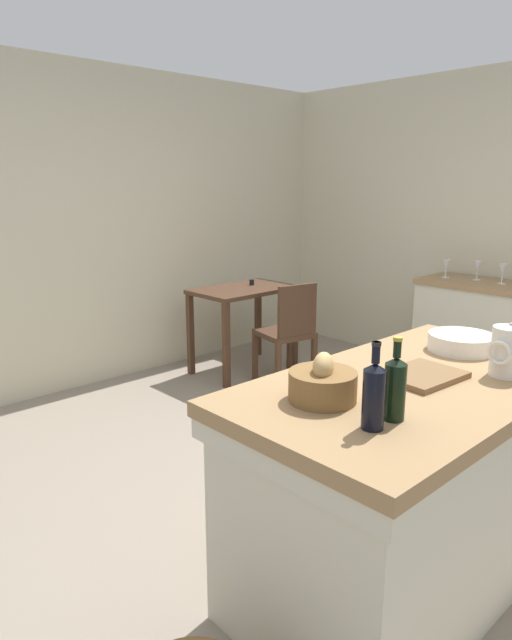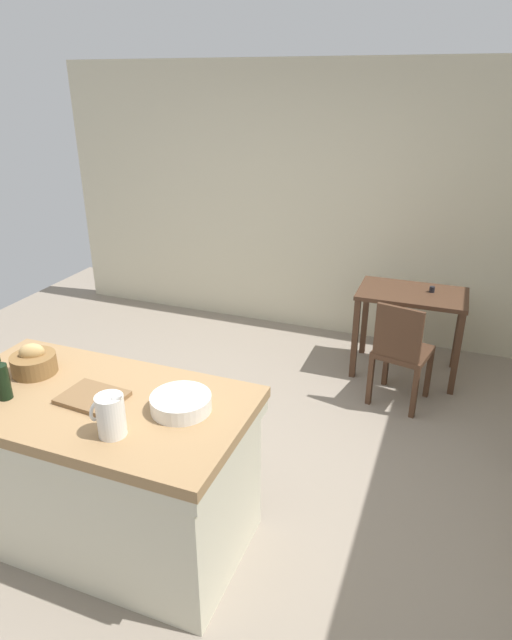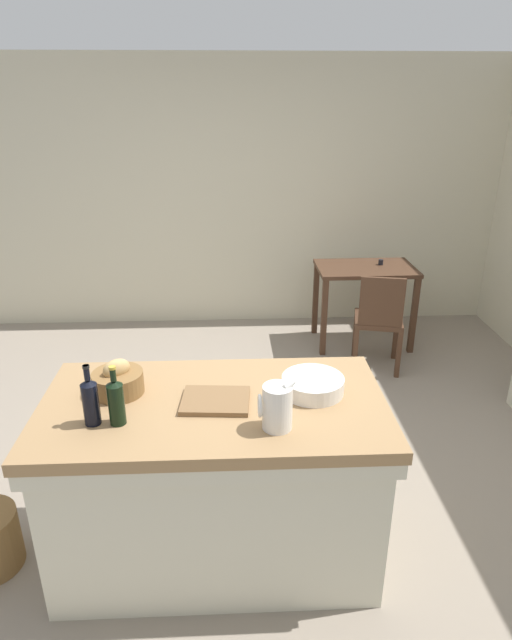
{
  "view_description": "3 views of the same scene",
  "coord_description": "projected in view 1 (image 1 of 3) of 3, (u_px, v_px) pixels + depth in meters",
  "views": [
    {
      "loc": [
        -2.14,
        -1.74,
        1.67
      ],
      "look_at": [
        -0.01,
        0.55,
        0.91
      ],
      "focal_mm": 31.39,
      "sensor_mm": 36.0,
      "label": 1
    },
    {
      "loc": [
        1.4,
        -2.55,
        2.41
      ],
      "look_at": [
        0.2,
        0.59,
        0.91
      ],
      "focal_mm": 30.35,
      "sensor_mm": 36.0,
      "label": 2
    },
    {
      "loc": [
        -0.14,
        -2.84,
        2.26
      ],
      "look_at": [
        0.02,
        0.46,
        0.87
      ],
      "focal_mm": 30.48,
      "sensor_mm": 36.0,
      "label": 3
    }
  ],
  "objects": [
    {
      "name": "ground_plane",
      "position": [
        326.0,
        498.0,
        3.05
      ],
      "size": [
        6.76,
        6.76,
        0.0
      ],
      "primitive_type": "plane",
      "color": "gray"
    },
    {
      "name": "wall_back",
      "position": [
        87.0,
        230.0,
        4.59
      ],
      "size": [
        5.32,
        0.12,
        2.6
      ],
      "primitive_type": "cube",
      "color": "beige",
      "rests_on": "ground"
    },
    {
      "name": "island_table",
      "position": [
        411.0,
        474.0,
        2.33
      ],
      "size": [
        1.63,
        0.87,
        0.92
      ],
      "color": "#99754C",
      "rests_on": "ground"
    },
    {
      "name": "side_cabinet",
      "position": [
        494.0,
        338.0,
        4.54
      ],
      "size": [
        0.52,
        1.27,
        0.89
      ],
      "color": "#99754C",
      "rests_on": "ground"
    },
    {
      "name": "writing_desk",
      "position": [
        243.0,
        302.0,
        5.0
      ],
      "size": [
        0.91,
        0.57,
        0.82
      ],
      "color": "#472D1E",
      "rests_on": "ground"
    },
    {
      "name": "wooden_chair",
      "position": [
        289.0,
        331.0,
        4.64
      ],
      "size": [
        0.47,
        0.47,
        0.89
      ],
      "color": "#472D1E",
      "rests_on": "ground"
    },
    {
      "name": "pitcher",
      "position": [
        507.0,
        351.0,
        2.23
      ],
      "size": [
        0.17,
        0.13,
        0.24
      ],
      "color": "silver",
      "rests_on": "island_table"
    },
    {
      "name": "wash_bowl",
      "position": [
        461.0,
        342.0,
        2.58
      ],
      "size": [
        0.3,
        0.3,
        0.08
      ],
      "primitive_type": "cylinder",
      "color": "silver",
      "rests_on": "island_table"
    },
    {
      "name": "bread_basket",
      "position": [
        323.0,
        384.0,
        1.98
      ],
      "size": [
        0.24,
        0.24,
        0.18
      ],
      "color": "brown",
      "rests_on": "island_table"
    },
    {
      "name": "cutting_board",
      "position": [
        422.0,
        375.0,
        2.22
      ],
      "size": [
        0.33,
        0.27,
        0.02
      ],
      "primitive_type": "cube",
      "rotation": [
        0.0,
        0.0,
        -0.07
      ],
      "color": "brown",
      "rests_on": "island_table"
    },
    {
      "name": "wine_bottle_dark",
      "position": [
        395.0,
        387.0,
        1.81
      ],
      "size": [
        0.07,
        0.07,
        0.28
      ],
      "color": "black",
      "rests_on": "island_table"
    },
    {
      "name": "wine_bottle_amber",
      "position": [
        374.0,
        394.0,
        1.74
      ],
      "size": [
        0.07,
        0.07,
        0.29
      ],
      "color": "black",
      "rests_on": "island_table"
    },
    {
      "name": "wine_glass_middle",
      "position": [
        503.0,
        270.0,
        4.42
      ],
      "size": [
        0.07,
        0.07,
        0.16
      ],
      "color": "white",
      "rests_on": "side_cabinet"
    },
    {
      "name": "wine_glass_right",
      "position": [
        478.0,
        267.0,
        4.6
      ],
      "size": [
        0.07,
        0.07,
        0.16
      ],
      "color": "white",
      "rests_on": "side_cabinet"
    },
    {
      "name": "wine_glass_far_right",
      "position": [
        446.0,
        265.0,
        4.72
      ],
      "size": [
        0.07,
        0.07,
        0.16
      ],
      "color": "white",
      "rests_on": "side_cabinet"
    }
  ]
}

